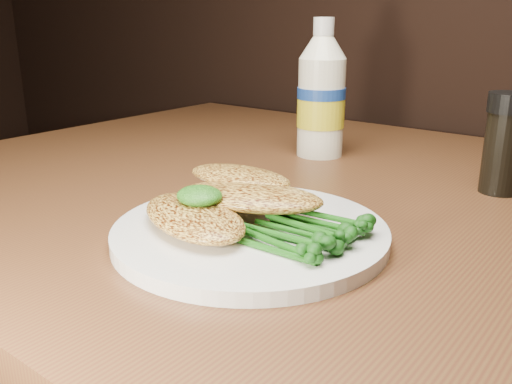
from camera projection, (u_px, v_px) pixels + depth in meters
The scene contains 8 objects.
plate at pixel (250, 232), 0.49m from camera, with size 0.25×0.25×0.01m, color white.
chicken_front at pixel (194, 217), 0.48m from camera, with size 0.13×0.07×0.02m, color gold.
chicken_mid at pixel (251, 197), 0.51m from camera, with size 0.14×0.07×0.02m, color gold.
chicken_back at pixel (240, 177), 0.55m from camera, with size 0.11×0.06×0.02m, color gold.
pesto_front at pixel (199, 196), 0.49m from camera, with size 0.04×0.04×0.02m, color black.
broccolini_bundle at pixel (297, 228), 0.46m from camera, with size 0.12×0.09×0.02m, color #185512, non-canonical shape.
mayo_bottle at pixel (322, 89), 0.76m from camera, with size 0.07×0.07×0.19m, color white, non-canonical shape.
pepper_grinder at pixel (504, 144), 0.61m from camera, with size 0.05×0.05×0.11m, color black, non-canonical shape.
Camera 1 is at (0.26, 0.52, 0.94)m, focal length 38.45 mm.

